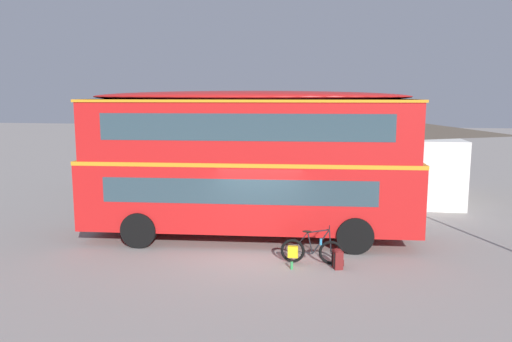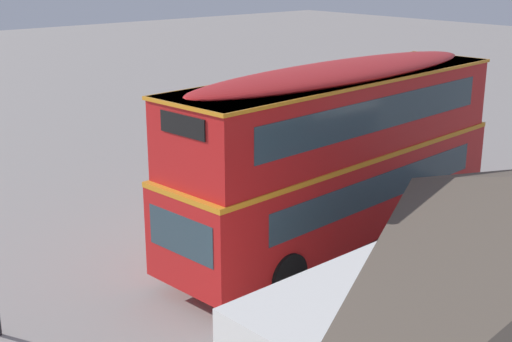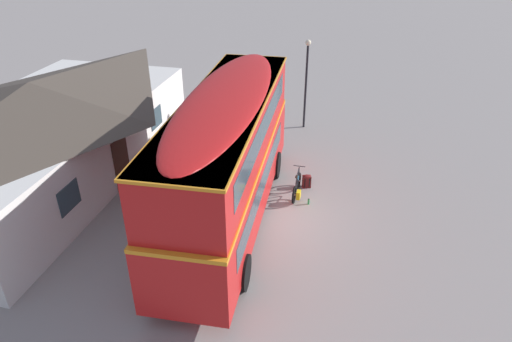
{
  "view_description": "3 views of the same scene",
  "coord_description": "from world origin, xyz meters",
  "px_view_note": "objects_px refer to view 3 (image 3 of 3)",
  "views": [
    {
      "loc": [
        2.39,
        -14.16,
        4.68
      ],
      "look_at": [
        -0.27,
        0.99,
        2.32
      ],
      "focal_mm": 35.11,
      "sensor_mm": 36.0,
      "label": 1
    },
    {
      "loc": [
        12.4,
        13.23,
        7.35
      ],
      "look_at": [
        1.16,
        0.07,
        2.07
      ],
      "focal_mm": 49.52,
      "sensor_mm": 36.0,
      "label": 2
    },
    {
      "loc": [
        -13.35,
        -3.08,
        9.67
      ],
      "look_at": [
        -0.94,
        0.28,
        2.35
      ],
      "focal_mm": 32.09,
      "sensor_mm": 36.0,
      "label": 3
    }
  ],
  "objects_px": {
    "backpack_on_ground": "(307,181)",
    "water_bottle_green_metal": "(309,202)",
    "street_lamp": "(306,75)",
    "double_decker_bus": "(228,154)",
    "touring_bicycle": "(297,188)"
  },
  "relations": [
    {
      "from": "backpack_on_ground",
      "to": "street_lamp",
      "type": "bearing_deg",
      "value": 11.06
    },
    {
      "from": "double_decker_bus",
      "to": "touring_bicycle",
      "type": "bearing_deg",
      "value": -44.2
    },
    {
      "from": "water_bottle_green_metal",
      "to": "double_decker_bus",
      "type": "bearing_deg",
      "value": 122.7
    },
    {
      "from": "backpack_on_ground",
      "to": "water_bottle_green_metal",
      "type": "xyz_separation_m",
      "value": [
        -1.22,
        -0.29,
        -0.17
      ]
    },
    {
      "from": "backpack_on_ground",
      "to": "street_lamp",
      "type": "xyz_separation_m",
      "value": [
        5.79,
        1.13,
        2.48
      ]
    },
    {
      "from": "touring_bicycle",
      "to": "water_bottle_green_metal",
      "type": "distance_m",
      "value": 0.75
    },
    {
      "from": "double_decker_bus",
      "to": "backpack_on_ground",
      "type": "relative_size",
      "value": 19.58
    },
    {
      "from": "water_bottle_green_metal",
      "to": "street_lamp",
      "type": "height_order",
      "value": "street_lamp"
    },
    {
      "from": "double_decker_bus",
      "to": "water_bottle_green_metal",
      "type": "distance_m",
      "value": 3.98
    },
    {
      "from": "water_bottle_green_metal",
      "to": "street_lamp",
      "type": "bearing_deg",
      "value": 11.47
    },
    {
      "from": "backpack_on_ground",
      "to": "water_bottle_green_metal",
      "type": "bearing_deg",
      "value": -166.57
    },
    {
      "from": "double_decker_bus",
      "to": "touring_bicycle",
      "type": "xyz_separation_m",
      "value": [
        2.1,
        -2.04,
        -2.27
      ]
    },
    {
      "from": "street_lamp",
      "to": "touring_bicycle",
      "type": "bearing_deg",
      "value": -172.41
    },
    {
      "from": "backpack_on_ground",
      "to": "double_decker_bus",
      "type": "bearing_deg",
      "value": 141.38
    },
    {
      "from": "backpack_on_ground",
      "to": "water_bottle_green_metal",
      "type": "height_order",
      "value": "backpack_on_ground"
    }
  ]
}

